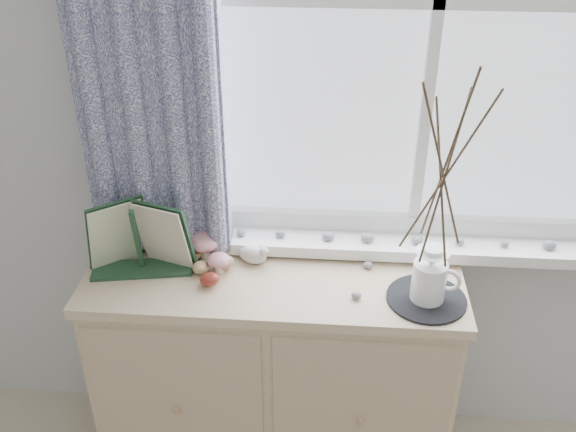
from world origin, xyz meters
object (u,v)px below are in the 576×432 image
(sideboard, at_px, (275,374))
(twig_pitcher, at_px, (445,169))
(toadstool_cluster, at_px, (207,247))
(botanical_book, at_px, (136,242))

(sideboard, bearing_deg, twig_pitcher, -10.33)
(toadstool_cluster, relative_size, twig_pitcher, 0.21)
(botanical_book, relative_size, toadstool_cluster, 2.31)
(toadstool_cluster, bearing_deg, twig_pitcher, -11.70)
(botanical_book, distance_m, twig_pitcher, 0.94)
(botanical_book, height_order, toadstool_cluster, botanical_book)
(sideboard, distance_m, twig_pitcher, 0.99)
(sideboard, bearing_deg, botanical_book, -175.47)
(botanical_book, bearing_deg, toadstool_cluster, 14.11)
(botanical_book, relative_size, twig_pitcher, 0.48)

